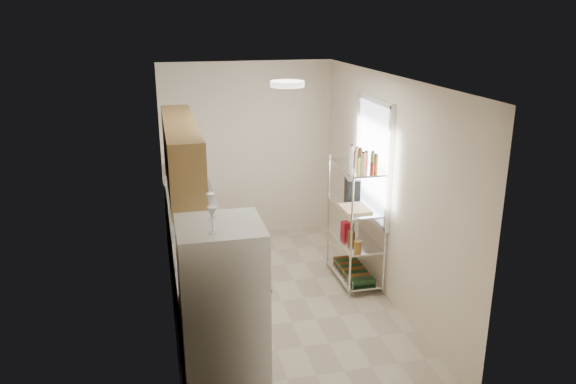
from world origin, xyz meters
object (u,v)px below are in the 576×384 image
frying_pan_large (189,217)px  cutting_board (355,208)px  refrigerator (223,317)px  espresso_machine (352,188)px  rice_cooker (199,223)px

frying_pan_large → cutting_board: cutting_board is taller
refrigerator → frying_pan_large: (-0.12, 2.24, 0.09)m
refrigerator → espresso_machine: refrigerator is taller
frying_pan_large → cutting_board: size_ratio=0.61×
rice_cooker → refrigerator: bearing=-88.7°
cutting_board → espresso_machine: bearing=74.9°
espresso_machine → frying_pan_large: bearing=-173.7°
frying_pan_large → espresso_machine: size_ratio=0.86×
espresso_machine → refrigerator: bearing=-123.6°
refrigerator → frying_pan_large: bearing=93.1°
rice_cooker → frying_pan_large: rice_cooker is taller
refrigerator → frying_pan_large: refrigerator is taller
rice_cooker → frying_pan_large: size_ratio=1.15×
cutting_board → frying_pan_large: bearing=167.0°
frying_pan_large → espresso_machine: bearing=2.8°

